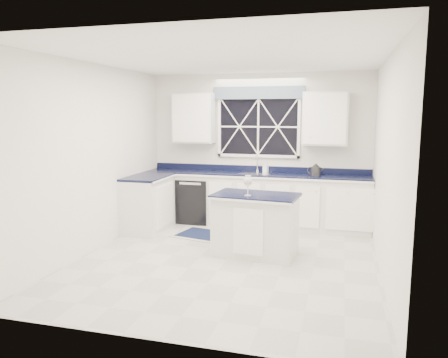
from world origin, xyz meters
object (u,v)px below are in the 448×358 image
(faucet, at_px, (257,163))
(island, at_px, (255,224))
(dishwasher, at_px, (196,199))
(kettle, at_px, (316,170))
(wine_glass, at_px, (248,182))
(soap_bottle, at_px, (266,167))

(faucet, bearing_deg, island, -79.60)
(dishwasher, relative_size, kettle, 2.86)
(dishwasher, height_order, wine_glass, wine_glass)
(faucet, height_order, kettle, faucet)
(dishwasher, bearing_deg, island, -48.47)
(faucet, bearing_deg, dishwasher, -169.98)
(dishwasher, xyz_separation_m, island, (1.43, -1.62, 0.03))
(faucet, distance_m, soap_bottle, 0.17)
(faucet, relative_size, soap_bottle, 1.71)
(island, xyz_separation_m, kettle, (0.71, 1.62, 0.60))
(dishwasher, bearing_deg, soap_bottle, 9.98)
(kettle, relative_size, soap_bottle, 1.62)
(island, bearing_deg, dishwasher, 137.10)
(dishwasher, distance_m, faucet, 1.31)
(island, relative_size, wine_glass, 4.37)
(dishwasher, distance_m, wine_glass, 2.30)
(dishwasher, xyz_separation_m, faucet, (1.10, 0.19, 0.69))
(island, distance_m, wine_glass, 0.65)
(dishwasher, height_order, soap_bottle, soap_bottle)
(wine_glass, bearing_deg, kettle, 65.49)
(island, xyz_separation_m, soap_bottle, (-0.18, 1.84, 0.59))
(kettle, xyz_separation_m, wine_glass, (-0.80, -1.76, 0.03))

